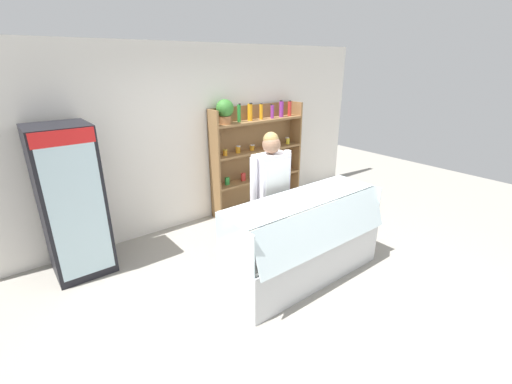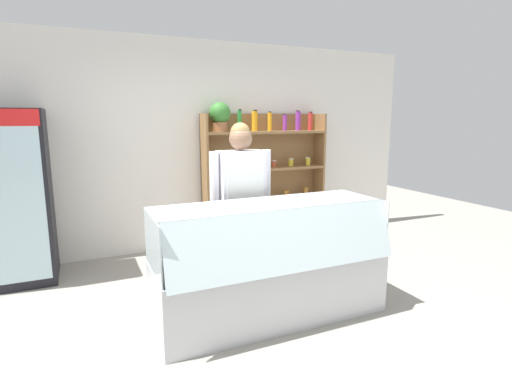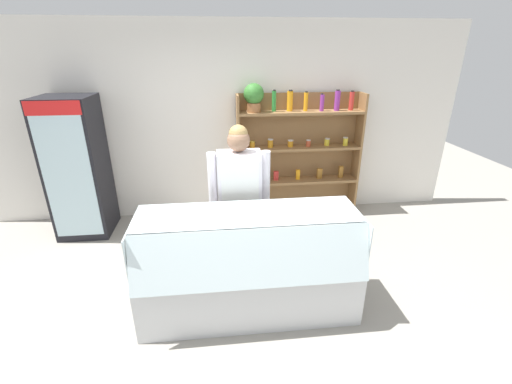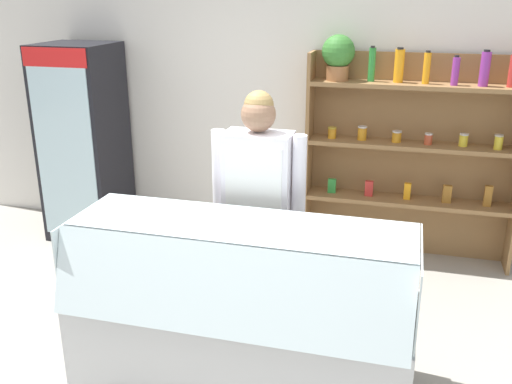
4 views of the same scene
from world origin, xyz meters
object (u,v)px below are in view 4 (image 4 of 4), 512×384
(deli_display_case, at_px, (240,334))
(shop_clerk, at_px, (258,196))
(drinks_fridge, at_px, (84,143))
(shelving_unit, at_px, (402,138))

(deli_display_case, relative_size, shop_clerk, 1.19)
(drinks_fridge, bearing_deg, deli_display_case, -40.94)
(deli_display_case, distance_m, shop_clerk, 0.88)
(drinks_fridge, xyz_separation_m, shop_clerk, (2.01, -1.22, 0.09))
(drinks_fridge, relative_size, shelving_unit, 0.95)
(drinks_fridge, distance_m, shelving_unit, 2.89)
(drinks_fridge, relative_size, deli_display_case, 0.91)
(shop_clerk, bearing_deg, drinks_fridge, 148.74)
(drinks_fridge, height_order, shop_clerk, drinks_fridge)
(shelving_unit, bearing_deg, drinks_fridge, -174.74)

